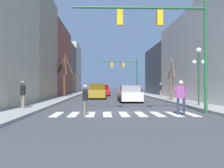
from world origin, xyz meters
TOP-DOWN VIEW (x-y plane):
  - ground_plane at (0.00, 0.00)m, footprint 240.00×240.00m
  - sidewalk_left at (-5.86, 0.00)m, footprint 2.07×90.00m
  - sidewalk_right at (5.86, 0.00)m, footprint 2.07×90.00m
  - building_row_left at (-9.89, 23.97)m, footprint 6.00×60.39m
  - building_row_right at (9.89, 11.96)m, footprint 6.00×40.53m
  - crosswalk_stripes at (-0.00, -0.96)m, footprint 7.65×2.60m
  - traffic_signal_near at (2.39, -0.69)m, footprint 7.45×0.28m
  - traffic_signal_far at (2.65, 28.72)m, footprint 6.57×0.28m
  - street_lamp_right_corner at (5.57, 3.08)m, footprint 0.95×0.36m
  - car_parked_left_near at (-1.79, 15.14)m, footprint 2.09×4.13m
  - car_parked_right_mid at (-1.63, 30.28)m, footprint 2.03×4.35m
  - car_driving_away_lane at (1.38, 9.38)m, footprint 2.13×4.87m
  - car_driving_toward_lane at (-1.20, 23.55)m, footprint 2.19×4.43m
  - car_parked_right_far at (3.69, 25.09)m, footprint 2.02×4.22m
  - pedestrian_crossing_street at (5.82, 16.32)m, footprint 0.34×0.71m
  - pedestrian_on_right_sidewalk at (-2.05, -1.65)m, footprint 0.24×0.69m
  - pedestrian_near_right_corner at (-6.09, 1.34)m, footprint 0.48×0.65m
  - pedestrian_on_left_sidewalk at (2.97, -1.38)m, footprint 0.70×0.52m
  - street_tree_left_far at (-5.87, 31.09)m, footprint 1.83×1.18m
  - street_tree_right_far at (-6.15, 18.77)m, footprint 2.48×2.09m
  - street_tree_right_mid at (5.48, 10.12)m, footprint 1.35×2.11m

SIDE VIEW (x-z plane):
  - ground_plane at x=0.00m, z-range 0.00..0.00m
  - crosswalk_stripes at x=0.00m, z-range 0.00..0.01m
  - sidewalk_left at x=-5.86m, z-range 0.00..0.15m
  - sidewalk_right at x=5.86m, z-range 0.00..0.15m
  - car_driving_away_lane at x=1.38m, z-range -0.04..1.50m
  - car_parked_right_far at x=3.69m, z-range -0.05..1.52m
  - car_driving_toward_lane at x=-1.20m, z-range -0.05..1.57m
  - car_parked_right_mid at x=-1.63m, z-range -0.06..1.60m
  - car_parked_left_near at x=-1.79m, z-range -0.07..1.70m
  - pedestrian_on_right_sidewalk at x=-2.05m, z-range 0.15..1.75m
  - pedestrian_on_left_sidewalk at x=2.97m, z-range 0.17..1.99m
  - pedestrian_near_right_corner at x=-6.09m, z-range 0.30..2.00m
  - pedestrian_crossing_street at x=5.82m, z-range 0.31..2.00m
  - street_tree_right_mid at x=5.48m, z-range -0.21..3.85m
  - street_tree_left_far at x=-5.87m, z-range -0.06..3.90m
  - street_tree_right_far at x=-6.15m, z-range -0.17..5.35m
  - street_lamp_right_corner at x=5.57m, z-range 1.00..5.05m
  - traffic_signal_far at x=2.65m, z-range 1.34..7.26m
  - traffic_signal_near at x=2.39m, z-range 1.44..7.67m
  - building_row_right at x=9.89m, z-range -1.22..11.48m
  - building_row_left at x=-9.89m, z-range -0.34..11.06m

